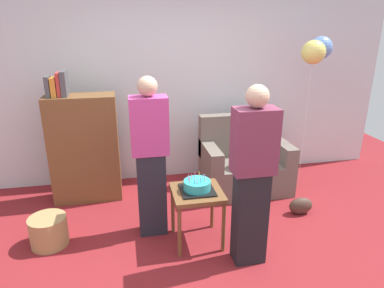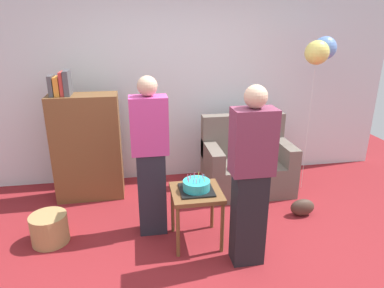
{
  "view_description": "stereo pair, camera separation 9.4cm",
  "coord_description": "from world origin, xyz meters",
  "px_view_note": "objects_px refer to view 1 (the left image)",
  "views": [
    {
      "loc": [
        -0.68,
        -2.52,
        2.08
      ],
      "look_at": [
        -0.05,
        0.62,
        0.95
      ],
      "focal_mm": 32.11,
      "sensor_mm": 36.0,
      "label": 1
    },
    {
      "loc": [
        -0.58,
        -2.53,
        2.08
      ],
      "look_at": [
        -0.05,
        0.62,
        0.95
      ],
      "focal_mm": 32.11,
      "sensor_mm": 36.0,
      "label": 2
    }
  ],
  "objects_px": {
    "person_holding_cake": "(252,178)",
    "couch": "(244,164)",
    "bookshelf": "(84,147)",
    "balloon_bunch": "(317,50)",
    "birthday_cake": "(197,186)",
    "wicker_basket": "(49,231)",
    "side_table": "(197,198)",
    "handbag": "(301,206)",
    "person_blowing_candles": "(150,158)"
  },
  "relations": [
    {
      "from": "person_holding_cake",
      "to": "couch",
      "type": "bearing_deg",
      "value": -82.37
    },
    {
      "from": "bookshelf",
      "to": "balloon_bunch",
      "type": "distance_m",
      "value": 3.01
    },
    {
      "from": "birthday_cake",
      "to": "wicker_basket",
      "type": "xyz_separation_m",
      "value": [
        -1.44,
        0.23,
        -0.46
      ]
    },
    {
      "from": "side_table",
      "to": "handbag",
      "type": "relative_size",
      "value": 2.0
    },
    {
      "from": "person_blowing_candles",
      "to": "balloon_bunch",
      "type": "height_order",
      "value": "balloon_bunch"
    },
    {
      "from": "person_holding_cake",
      "to": "handbag",
      "type": "height_order",
      "value": "person_holding_cake"
    },
    {
      "from": "couch",
      "to": "wicker_basket",
      "type": "xyz_separation_m",
      "value": [
        -2.3,
        -0.81,
        -0.19
      ]
    },
    {
      "from": "birthday_cake",
      "to": "balloon_bunch",
      "type": "relative_size",
      "value": 0.17
    },
    {
      "from": "couch",
      "to": "person_blowing_candles",
      "type": "bearing_deg",
      "value": -148.32
    },
    {
      "from": "couch",
      "to": "person_holding_cake",
      "type": "distance_m",
      "value": 1.56
    },
    {
      "from": "couch",
      "to": "balloon_bunch",
      "type": "bearing_deg",
      "value": -7.26
    },
    {
      "from": "handbag",
      "to": "person_holding_cake",
      "type": "bearing_deg",
      "value": -143.67
    },
    {
      "from": "side_table",
      "to": "handbag",
      "type": "height_order",
      "value": "side_table"
    },
    {
      "from": "couch",
      "to": "bookshelf",
      "type": "bearing_deg",
      "value": 176.3
    },
    {
      "from": "birthday_cake",
      "to": "handbag",
      "type": "height_order",
      "value": "birthday_cake"
    },
    {
      "from": "birthday_cake",
      "to": "person_blowing_candles",
      "type": "bearing_deg",
      "value": 147.92
    },
    {
      "from": "bookshelf",
      "to": "wicker_basket",
      "type": "xyz_separation_m",
      "value": [
        -0.3,
        -0.94,
        -0.52
      ]
    },
    {
      "from": "person_holding_cake",
      "to": "handbag",
      "type": "distance_m",
      "value": 1.31
    },
    {
      "from": "person_blowing_candles",
      "to": "wicker_basket",
      "type": "bearing_deg",
      "value": 162.31
    },
    {
      "from": "handbag",
      "to": "bookshelf",
      "type": "bearing_deg",
      "value": 159.61
    },
    {
      "from": "side_table",
      "to": "wicker_basket",
      "type": "height_order",
      "value": "side_table"
    },
    {
      "from": "bookshelf",
      "to": "balloon_bunch",
      "type": "xyz_separation_m",
      "value": [
        2.79,
        -0.23,
        1.1
      ]
    },
    {
      "from": "bookshelf",
      "to": "side_table",
      "type": "xyz_separation_m",
      "value": [
        1.14,
        -1.17,
        -0.2
      ]
    },
    {
      "from": "bookshelf",
      "to": "balloon_bunch",
      "type": "bearing_deg",
      "value": -4.72
    },
    {
      "from": "birthday_cake",
      "to": "person_holding_cake",
      "type": "bearing_deg",
      "value": -42.58
    },
    {
      "from": "couch",
      "to": "side_table",
      "type": "bearing_deg",
      "value": -129.34
    },
    {
      "from": "person_holding_cake",
      "to": "wicker_basket",
      "type": "bearing_deg",
      "value": 7.36
    },
    {
      "from": "side_table",
      "to": "wicker_basket",
      "type": "bearing_deg",
      "value": 170.97
    },
    {
      "from": "birthday_cake",
      "to": "balloon_bunch",
      "type": "bearing_deg",
      "value": 29.69
    },
    {
      "from": "wicker_basket",
      "to": "handbag",
      "type": "height_order",
      "value": "wicker_basket"
    },
    {
      "from": "side_table",
      "to": "wicker_basket",
      "type": "distance_m",
      "value": 1.5
    },
    {
      "from": "birthday_cake",
      "to": "balloon_bunch",
      "type": "distance_m",
      "value": 2.23
    },
    {
      "from": "side_table",
      "to": "handbag",
      "type": "xyz_separation_m",
      "value": [
        1.28,
        0.27,
        -0.38
      ]
    },
    {
      "from": "bookshelf",
      "to": "person_holding_cake",
      "type": "bearing_deg",
      "value": -45.01
    },
    {
      "from": "person_holding_cake",
      "to": "handbag",
      "type": "xyz_separation_m",
      "value": [
        0.88,
        0.64,
        -0.73
      ]
    },
    {
      "from": "bookshelf",
      "to": "person_holding_cake",
      "type": "relative_size",
      "value": 0.97
    },
    {
      "from": "side_table",
      "to": "handbag",
      "type": "bearing_deg",
      "value": 12.08
    },
    {
      "from": "side_table",
      "to": "wicker_basket",
      "type": "relative_size",
      "value": 1.56
    },
    {
      "from": "person_blowing_candles",
      "to": "balloon_bunch",
      "type": "bearing_deg",
      "value": -1.12
    },
    {
      "from": "couch",
      "to": "wicker_basket",
      "type": "bearing_deg",
      "value": -160.49
    },
    {
      "from": "side_table",
      "to": "handbag",
      "type": "distance_m",
      "value": 1.36
    },
    {
      "from": "birthday_cake",
      "to": "handbag",
      "type": "distance_m",
      "value": 1.4
    },
    {
      "from": "couch",
      "to": "birthday_cake",
      "type": "height_order",
      "value": "couch"
    },
    {
      "from": "couch",
      "to": "side_table",
      "type": "relative_size",
      "value": 1.96
    },
    {
      "from": "bookshelf",
      "to": "person_holding_cake",
      "type": "xyz_separation_m",
      "value": [
        1.54,
        -1.54,
        0.16
      ]
    },
    {
      "from": "birthday_cake",
      "to": "couch",
      "type": "bearing_deg",
      "value": 50.66
    },
    {
      "from": "couch",
      "to": "side_table",
      "type": "distance_m",
      "value": 1.36
    },
    {
      "from": "balloon_bunch",
      "to": "person_blowing_candles",
      "type": "bearing_deg",
      "value": -161.73
    },
    {
      "from": "person_blowing_candles",
      "to": "wicker_basket",
      "type": "distance_m",
      "value": 1.23
    },
    {
      "from": "couch",
      "to": "wicker_basket",
      "type": "relative_size",
      "value": 3.06
    }
  ]
}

